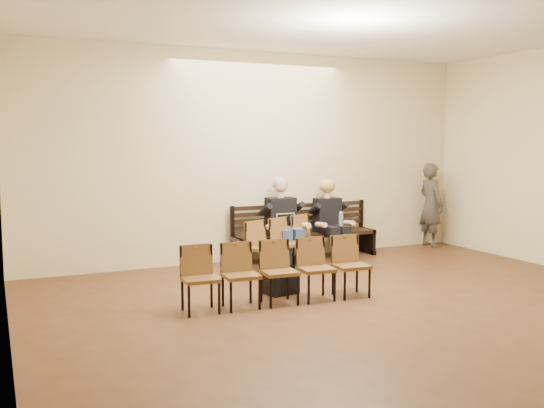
{
  "coord_description": "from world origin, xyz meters",
  "views": [
    {
      "loc": [
        -4.09,
        -4.41,
        2.02
      ],
      "look_at": [
        -0.17,
        4.05,
        1.04
      ],
      "focal_mm": 40.0,
      "sensor_mm": 36.0,
      "label": 1
    }
  ],
  "objects": [
    {
      "name": "passerby",
      "position": [
        3.5,
        4.75,
        0.92
      ],
      "size": [
        0.45,
        0.67,
        1.84
      ],
      "primitive_type": "imported",
      "rotation": [
        0.0,
        0.0,
        1.58
      ],
      "color": "#3C3831",
      "rests_on": "ground"
    },
    {
      "name": "laptop",
      "position": [
        0.27,
        4.32,
        0.57
      ],
      "size": [
        0.37,
        0.31,
        0.25
      ],
      "primitive_type": "cube",
      "rotation": [
        0.0,
        0.0,
        0.14
      ],
      "color": "silver",
      "rests_on": "bench"
    },
    {
      "name": "room_walls",
      "position": [
        0.0,
        0.79,
        2.54
      ],
      "size": [
        8.02,
        10.01,
        3.51
      ],
      "color": "beige",
      "rests_on": "ground"
    },
    {
      "name": "water_bottle",
      "position": [
        1.23,
        4.3,
        0.57
      ],
      "size": [
        0.08,
        0.08,
        0.25
      ],
      "primitive_type": "cylinder",
      "rotation": [
        0.0,
        0.0,
        0.03
      ],
      "color": "silver",
      "rests_on": "bench"
    },
    {
      "name": "chair_row_back",
      "position": [
        -0.91,
        2.24,
        0.4
      ],
      "size": [
        2.45,
        0.57,
        0.79
      ],
      "primitive_type": "cube",
      "rotation": [
        0.0,
        0.0,
        -0.06
      ],
      "color": "brown",
      "rests_on": "ground"
    },
    {
      "name": "bag",
      "position": [
        -0.67,
        2.68,
        0.15
      ],
      "size": [
        0.46,
        0.36,
        0.3
      ],
      "primitive_type": "cube",
      "rotation": [
        0.0,
        0.0,
        0.22
      ],
      "color": "black",
      "rests_on": "ground"
    },
    {
      "name": "ground",
      "position": [
        0.0,
        0.0,
        0.0
      ],
      "size": [
        10.0,
        10.0,
        0.0
      ],
      "primitive_type": "plane",
      "color": "brown",
      "rests_on": "ground"
    },
    {
      "name": "bench",
      "position": [
        0.74,
        4.65,
        0.23
      ],
      "size": [
        2.6,
        0.9,
        0.45
      ],
      "primitive_type": "cube",
      "color": "black",
      "rests_on": "ground"
    },
    {
      "name": "seated_man",
      "position": [
        0.25,
        4.53,
        0.71
      ],
      "size": [
        0.59,
        0.82,
        1.43
      ],
      "primitive_type": null,
      "color": "black",
      "rests_on": "ground"
    },
    {
      "name": "seated_woman",
      "position": [
        1.15,
        4.53,
        0.64
      ],
      "size": [
        0.55,
        0.77,
        1.29
      ],
      "primitive_type": null,
      "color": "black",
      "rests_on": "ground"
    },
    {
      "name": "chair_row_front",
      "position": [
        0.07,
        4.0,
        0.41
      ],
      "size": [
        1.53,
        0.94,
        0.82
      ],
      "primitive_type": "cube",
      "rotation": [
        0.0,
        0.0,
        0.37
      ],
      "color": "brown",
      "rests_on": "ground"
    }
  ]
}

